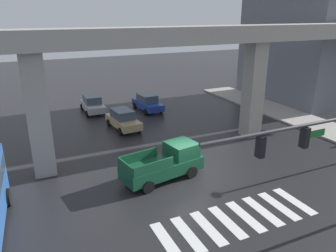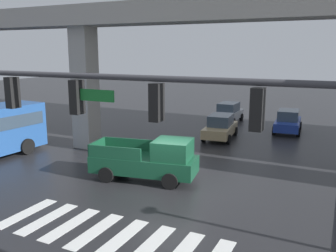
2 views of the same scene
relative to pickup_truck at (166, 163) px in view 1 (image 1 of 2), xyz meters
name	(u,v)px [view 1 (image 1 of 2)]	position (x,y,z in m)	size (l,w,h in m)	color
ground_plane	(189,176)	(1.34, -0.47, -0.99)	(120.00, 120.00, 0.00)	#232326
crosswalk_stripes	(236,219)	(1.34, -5.43, -0.98)	(8.25, 2.80, 0.01)	silver
elevated_overpass	(160,47)	(1.34, 3.80, 6.55)	(49.15, 2.24, 8.86)	#9E9991
sidewalk_east	(331,130)	(16.42, 1.53, -0.91)	(4.00, 36.00, 0.15)	#9E9991
pickup_truck	(166,163)	(0.00, 0.00, 0.00)	(5.35, 2.73, 2.08)	#14472D
sedan_blue	(147,103)	(4.38, 14.17, -0.14)	(2.20, 4.42, 1.72)	#1E3899
sedan_silver	(92,104)	(-0.96, 16.04, -0.14)	(1.99, 4.31, 1.72)	#A8AAAF
sedan_tan	(123,119)	(0.36, 9.84, -0.14)	(2.29, 4.45, 1.72)	tan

